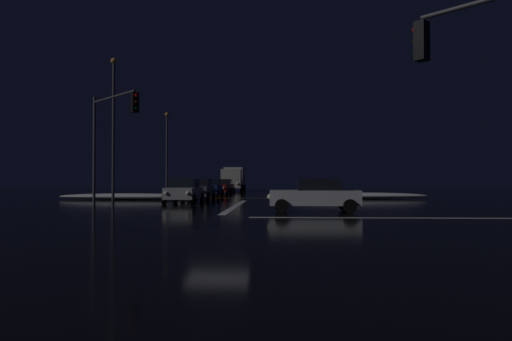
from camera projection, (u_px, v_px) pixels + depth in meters
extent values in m
cube|color=black|center=(218.00, 219.00, 19.01)|extent=(120.00, 120.00, 0.10)
cube|color=white|center=(236.00, 206.00, 27.08)|extent=(0.35, 13.83, 0.01)
cube|color=yellow|center=(248.00, 198.00, 38.67)|extent=(22.00, 0.15, 0.01)
cube|color=white|center=(423.00, 218.00, 18.63)|extent=(13.83, 0.40, 0.01)
ellipsoid|color=white|center=(128.00, 197.00, 35.52)|extent=(10.66, 1.50, 0.48)
ellipsoid|color=white|center=(360.00, 196.00, 37.08)|extent=(10.56, 1.50, 0.50)
cube|color=#B7B7BC|center=(184.00, 193.00, 30.01)|extent=(1.80, 4.20, 0.70)
cube|color=black|center=(185.00, 183.00, 30.22)|extent=(1.60, 2.00, 0.55)
cylinder|color=black|center=(194.00, 199.00, 28.41)|extent=(0.22, 0.64, 0.64)
cylinder|color=black|center=(164.00, 199.00, 28.50)|extent=(0.22, 0.64, 0.64)
cylinder|color=black|center=(202.00, 198.00, 31.51)|extent=(0.22, 0.64, 0.64)
cylinder|color=black|center=(175.00, 197.00, 31.59)|extent=(0.22, 0.64, 0.64)
sphere|color=#F9EFC6|center=(188.00, 193.00, 27.86)|extent=(0.22, 0.22, 0.22)
sphere|color=#F9EFC6|center=(166.00, 193.00, 27.92)|extent=(0.22, 0.22, 0.22)
cube|color=slate|center=(199.00, 191.00, 35.22)|extent=(1.80, 4.20, 0.70)
cube|color=black|center=(199.00, 183.00, 35.44)|extent=(1.60, 2.00, 0.55)
cylinder|color=black|center=(208.00, 196.00, 33.63)|extent=(0.22, 0.64, 0.64)
cylinder|color=black|center=(183.00, 196.00, 33.71)|extent=(0.22, 0.64, 0.64)
cylinder|color=black|center=(214.00, 195.00, 36.72)|extent=(0.22, 0.64, 0.64)
cylinder|color=black|center=(191.00, 195.00, 36.81)|extent=(0.22, 0.64, 0.64)
sphere|color=#F9EFC6|center=(203.00, 191.00, 33.08)|extent=(0.22, 0.22, 0.22)
sphere|color=#F9EFC6|center=(185.00, 191.00, 33.14)|extent=(0.22, 0.22, 0.22)
cube|color=navy|center=(210.00, 189.00, 40.71)|extent=(1.80, 4.20, 0.70)
cube|color=black|center=(210.00, 182.00, 40.92)|extent=(1.60, 2.00, 0.55)
cylinder|color=black|center=(218.00, 194.00, 39.12)|extent=(0.22, 0.64, 0.64)
cylinder|color=black|center=(196.00, 194.00, 39.20)|extent=(0.22, 0.64, 0.64)
cylinder|color=black|center=(222.00, 193.00, 42.21)|extent=(0.22, 0.64, 0.64)
cylinder|color=black|center=(202.00, 193.00, 42.30)|extent=(0.22, 0.64, 0.64)
sphere|color=#F9EFC6|center=(214.00, 189.00, 38.57)|extent=(0.22, 0.22, 0.22)
sphere|color=#F9EFC6|center=(198.00, 189.00, 38.63)|extent=(0.22, 0.22, 0.22)
cube|color=maroon|center=(220.00, 188.00, 47.30)|extent=(1.80, 4.20, 0.70)
cube|color=black|center=(220.00, 182.00, 47.51)|extent=(1.60, 2.00, 0.55)
cylinder|color=black|center=(227.00, 192.00, 45.70)|extent=(0.22, 0.64, 0.64)
cylinder|color=black|center=(209.00, 192.00, 45.78)|extent=(0.22, 0.64, 0.64)
cylinder|color=black|center=(230.00, 191.00, 48.80)|extent=(0.22, 0.64, 0.64)
cylinder|color=black|center=(213.00, 191.00, 48.88)|extent=(0.22, 0.64, 0.64)
sphere|color=#F9EFC6|center=(224.00, 188.00, 45.15)|extent=(0.22, 0.22, 0.22)
sphere|color=#F9EFC6|center=(210.00, 188.00, 45.21)|extent=(0.22, 0.22, 0.22)
cube|color=#C66014|center=(224.00, 187.00, 52.52)|extent=(1.80, 4.20, 0.70)
cube|color=black|center=(225.00, 182.00, 52.73)|extent=(1.60, 2.00, 0.55)
cylinder|color=black|center=(231.00, 191.00, 50.92)|extent=(0.22, 0.64, 0.64)
cylinder|color=black|center=(215.00, 191.00, 51.01)|extent=(0.22, 0.64, 0.64)
cylinder|color=black|center=(234.00, 190.00, 54.02)|extent=(0.22, 0.64, 0.64)
cylinder|color=black|center=(218.00, 190.00, 54.10)|extent=(0.22, 0.64, 0.64)
sphere|color=#F9EFC6|center=(228.00, 187.00, 50.37)|extent=(0.22, 0.22, 0.22)
sphere|color=#F9EFC6|center=(216.00, 187.00, 50.43)|extent=(0.22, 0.22, 0.22)
cube|color=beige|center=(231.00, 179.00, 57.34)|extent=(2.40, 2.20, 2.30)
cube|color=silver|center=(235.00, 178.00, 61.84)|extent=(2.40, 5.00, 2.60)
cylinder|color=black|center=(242.00, 188.00, 57.86)|extent=(0.28, 0.96, 0.96)
cylinder|color=black|center=(222.00, 188.00, 57.98)|extent=(0.28, 0.96, 0.96)
cylinder|color=black|center=(244.00, 187.00, 62.56)|extent=(0.28, 0.96, 0.96)
cylinder|color=black|center=(226.00, 187.00, 62.67)|extent=(0.28, 0.96, 0.96)
sphere|color=#F9EFC6|center=(238.00, 184.00, 56.14)|extent=(0.26, 0.26, 0.26)
sphere|color=#F9EFC6|center=(223.00, 184.00, 56.22)|extent=(0.26, 0.26, 0.26)
cube|color=silver|center=(314.00, 198.00, 22.28)|extent=(4.20, 1.80, 0.70)
cube|color=black|center=(318.00, 184.00, 22.28)|extent=(2.00, 1.60, 0.55)
cylinder|color=black|center=(282.00, 206.00, 21.45)|extent=(0.64, 0.22, 0.64)
cylinder|color=black|center=(281.00, 204.00, 23.25)|extent=(0.64, 0.22, 0.64)
cylinder|color=black|center=(350.00, 206.00, 21.30)|extent=(0.64, 0.22, 0.64)
cylinder|color=black|center=(344.00, 204.00, 23.10)|extent=(0.64, 0.22, 0.64)
sphere|color=#F9EFC6|center=(269.00, 197.00, 21.73)|extent=(0.22, 0.22, 0.22)
sphere|color=#F9EFC6|center=(270.00, 196.00, 23.03)|extent=(0.22, 0.22, 0.22)
cylinder|color=#4C4C51|center=(94.00, 151.00, 27.94)|extent=(0.18, 0.18, 6.44)
cylinder|color=#4C4C51|center=(113.00, 97.00, 26.16)|extent=(3.60, 3.60, 0.12)
cube|color=black|center=(135.00, 103.00, 24.31)|extent=(0.46, 0.46, 1.05)
sphere|color=red|center=(136.00, 95.00, 24.19)|extent=(0.22, 0.22, 0.22)
sphere|color=black|center=(136.00, 102.00, 24.19)|extent=(0.22, 0.22, 0.22)
sphere|color=black|center=(136.00, 109.00, 24.18)|extent=(0.22, 0.22, 0.22)
cylinder|color=#4C4C51|center=(481.00, 2.00, 11.41)|extent=(2.29, 2.29, 0.12)
cube|color=black|center=(422.00, 41.00, 12.55)|extent=(0.46, 0.46, 1.05)
sphere|color=red|center=(416.00, 30.00, 12.67)|extent=(0.22, 0.22, 0.22)
sphere|color=black|center=(416.00, 43.00, 12.66)|extent=(0.22, 0.22, 0.22)
sphere|color=black|center=(416.00, 55.00, 12.66)|extent=(0.22, 0.22, 0.22)
cylinder|color=#424247|center=(167.00, 155.00, 49.16)|extent=(0.20, 0.20, 8.16)
sphere|color=#F9AD47|center=(167.00, 115.00, 49.24)|extent=(0.44, 0.44, 0.44)
cylinder|color=#424247|center=(113.00, 132.00, 33.20)|extent=(0.20, 0.20, 9.76)
sphere|color=#F9AD47|center=(114.00, 61.00, 33.29)|extent=(0.44, 0.44, 0.44)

